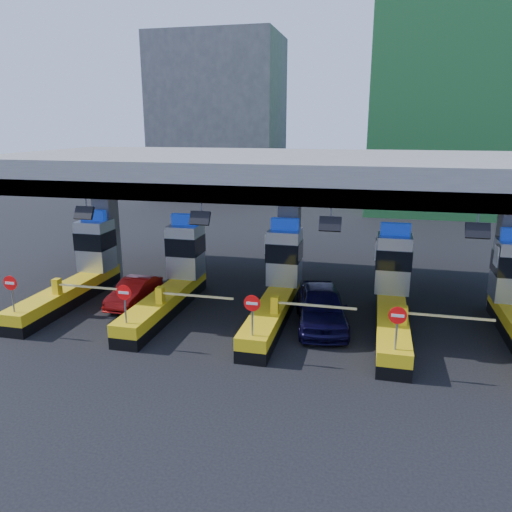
# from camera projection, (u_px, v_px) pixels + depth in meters

# --- Properties ---
(ground) EXTENTS (120.00, 120.00, 0.00)m
(ground) POSITION_uv_depth(u_px,v_px,m) (277.00, 315.00, 22.64)
(ground) COLOR black
(ground) RESTS_ON ground
(toll_canopy) EXTENTS (28.00, 12.09, 7.00)m
(toll_canopy) POSITION_uv_depth(u_px,v_px,m) (290.00, 173.00, 23.76)
(toll_canopy) COLOR slate
(toll_canopy) RESTS_ON ground
(toll_lane_far_left) EXTENTS (4.43, 8.00, 4.16)m
(toll_lane_far_left) POSITION_uv_depth(u_px,v_px,m) (81.00, 270.00, 24.80)
(toll_lane_far_left) COLOR black
(toll_lane_far_left) RESTS_ON ground
(toll_lane_left) EXTENTS (4.43, 8.00, 4.16)m
(toll_lane_left) POSITION_uv_depth(u_px,v_px,m) (175.00, 277.00, 23.67)
(toll_lane_left) COLOR black
(toll_lane_left) RESTS_ON ground
(toll_lane_center) EXTENTS (4.43, 8.00, 4.16)m
(toll_lane_center) POSITION_uv_depth(u_px,v_px,m) (278.00, 284.00, 22.54)
(toll_lane_center) COLOR black
(toll_lane_center) RESTS_ON ground
(toll_lane_right) EXTENTS (4.43, 8.00, 4.16)m
(toll_lane_right) POSITION_uv_depth(u_px,v_px,m) (392.00, 293.00, 21.41)
(toll_lane_right) COLOR black
(toll_lane_right) RESTS_ON ground
(bg_building_scaffold) EXTENTS (18.00, 12.00, 28.00)m
(bg_building_scaffold) POSITION_uv_depth(u_px,v_px,m) (471.00, 62.00, 46.42)
(bg_building_scaffold) COLOR #1E5926
(bg_building_scaffold) RESTS_ON ground
(bg_building_concrete) EXTENTS (14.00, 10.00, 18.00)m
(bg_building_concrete) POSITION_uv_depth(u_px,v_px,m) (219.00, 119.00, 57.32)
(bg_building_concrete) COLOR #4C4C49
(bg_building_concrete) RESTS_ON ground
(van) EXTENTS (2.93, 5.38, 1.74)m
(van) POSITION_uv_depth(u_px,v_px,m) (321.00, 306.00, 21.29)
(van) COLOR black
(van) RESTS_ON ground
(red_car) EXTENTS (1.37, 3.76, 1.23)m
(red_car) POSITION_uv_depth(u_px,v_px,m) (134.00, 292.00, 23.92)
(red_car) COLOR #A30E0C
(red_car) RESTS_ON ground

